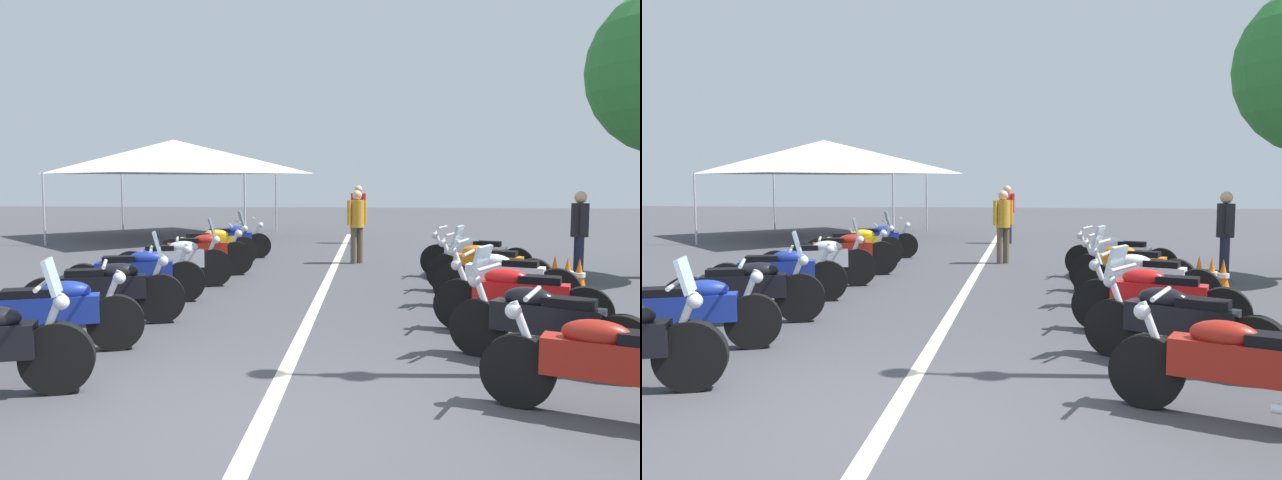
# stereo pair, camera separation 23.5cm
# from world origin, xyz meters

# --- Properties ---
(ground_plane) EXTENTS (80.00, 80.00, 0.00)m
(ground_plane) POSITION_xyz_m (0.00, 0.00, 0.00)
(ground_plane) COLOR #424247
(lane_centre_stripe) EXTENTS (23.23, 0.16, 0.01)m
(lane_centre_stripe) POSITION_xyz_m (6.29, 0.00, 0.00)
(lane_centre_stripe) COLOR beige
(lane_centre_stripe) RESTS_ON ground_plane
(motorcycle_left_row_1) EXTENTS (0.93, 1.92, 0.99)m
(motorcycle_left_row_1) POSITION_xyz_m (1.98, 2.62, 0.45)
(motorcycle_left_row_1) COLOR black
(motorcycle_left_row_1) RESTS_ON ground_plane
(motorcycle_left_row_2) EXTENTS (0.88, 2.01, 1.22)m
(motorcycle_left_row_2) POSITION_xyz_m (3.40, 2.60, 0.47)
(motorcycle_left_row_2) COLOR black
(motorcycle_left_row_2) RESTS_ON ground_plane
(motorcycle_left_row_3) EXTENTS (0.86, 2.09, 1.00)m
(motorcycle_left_row_3) POSITION_xyz_m (4.92, 2.77, 0.46)
(motorcycle_left_row_3) COLOR black
(motorcycle_left_row_3) RESTS_ON ground_plane
(motorcycle_left_row_4) EXTENTS (0.90, 2.02, 1.23)m
(motorcycle_left_row_4) POSITION_xyz_m (6.38, 2.62, 0.48)
(motorcycle_left_row_4) COLOR black
(motorcycle_left_row_4) RESTS_ON ground_plane
(motorcycle_left_row_5) EXTENTS (0.91, 2.12, 1.02)m
(motorcycle_left_row_5) POSITION_xyz_m (7.77, 2.57, 0.47)
(motorcycle_left_row_5) COLOR black
(motorcycle_left_row_5) RESTS_ON ground_plane
(motorcycle_left_row_6) EXTENTS (1.01, 2.07, 1.21)m
(motorcycle_left_row_6) POSITION_xyz_m (9.18, 2.71, 0.47)
(motorcycle_left_row_6) COLOR black
(motorcycle_left_row_6) RESTS_ON ground_plane
(motorcycle_left_row_7) EXTENTS (0.82, 1.98, 0.98)m
(motorcycle_left_row_7) POSITION_xyz_m (10.66, 2.59, 0.45)
(motorcycle_left_row_7) COLOR black
(motorcycle_left_row_7) RESTS_ON ground_plane
(motorcycle_right_row_0) EXTENTS (1.04, 2.04, 0.99)m
(motorcycle_right_row_0) POSITION_xyz_m (0.44, -2.77, 0.45)
(motorcycle_right_row_0) COLOR black
(motorcycle_right_row_0) RESTS_ON ground_plane
(motorcycle_right_row_1) EXTENTS (1.19, 1.84, 1.20)m
(motorcycle_right_row_1) POSITION_xyz_m (1.96, -2.58, 0.46)
(motorcycle_right_row_1) COLOR black
(motorcycle_right_row_1) RESTS_ON ground_plane
(motorcycle_right_row_2) EXTENTS (0.95, 2.05, 1.01)m
(motorcycle_right_row_2) POSITION_xyz_m (3.30, -2.63, 0.46)
(motorcycle_right_row_2) COLOR black
(motorcycle_right_row_2) RESTS_ON ground_plane
(motorcycle_right_row_3) EXTENTS (0.99, 2.01, 1.22)m
(motorcycle_right_row_3) POSITION_xyz_m (4.83, -2.73, 0.47)
(motorcycle_right_row_3) COLOR black
(motorcycle_right_row_3) RESTS_ON ground_plane
(motorcycle_right_row_4) EXTENTS (1.02, 1.98, 1.00)m
(motorcycle_right_row_4) POSITION_xyz_m (6.18, -2.73, 0.46)
(motorcycle_right_row_4) COLOR black
(motorcycle_right_row_4) RESTS_ON ground_plane
(motorcycle_right_row_5) EXTENTS (0.99, 2.04, 1.00)m
(motorcycle_right_row_5) POSITION_xyz_m (7.82, -2.78, 0.46)
(motorcycle_right_row_5) COLOR black
(motorcycle_right_row_5) RESTS_ON ground_plane
(traffic_cone_0) EXTENTS (0.36, 0.36, 0.61)m
(traffic_cone_0) POSITION_xyz_m (6.64, -3.96, 0.29)
(traffic_cone_0) COLOR orange
(traffic_cone_0) RESTS_ON ground_plane
(traffic_cone_1) EXTENTS (0.36, 0.36, 0.61)m
(traffic_cone_1) POSITION_xyz_m (6.21, -4.24, 0.29)
(traffic_cone_1) COLOR orange
(traffic_cone_1) RESTS_ON ground_plane
(traffic_cone_2) EXTENTS (0.36, 0.36, 0.61)m
(traffic_cone_2) POSITION_xyz_m (6.42, -4.11, 0.29)
(traffic_cone_2) COLOR orange
(traffic_cone_2) RESTS_ON ground_plane
(bystander_0) EXTENTS (0.32, 0.46, 1.73)m
(bystander_0) POSITION_xyz_m (14.79, -0.39, 1.02)
(bystander_0) COLOR #1E2338
(bystander_0) RESTS_ON ground_plane
(bystander_1) EXTENTS (0.36, 0.44, 1.66)m
(bystander_1) POSITION_xyz_m (10.03, -0.48, 0.97)
(bystander_1) COLOR brown
(bystander_1) RESTS_ON ground_plane
(bystander_2) EXTENTS (0.53, 0.32, 1.69)m
(bystander_2) POSITION_xyz_m (7.79, -4.70, 0.99)
(bystander_2) COLOR #1E2338
(bystander_2) RESTS_ON ground_plane
(event_tent) EXTENTS (6.53, 6.53, 3.20)m
(event_tent) POSITION_xyz_m (16.27, 5.69, 2.65)
(event_tent) COLOR white
(event_tent) RESTS_ON ground_plane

